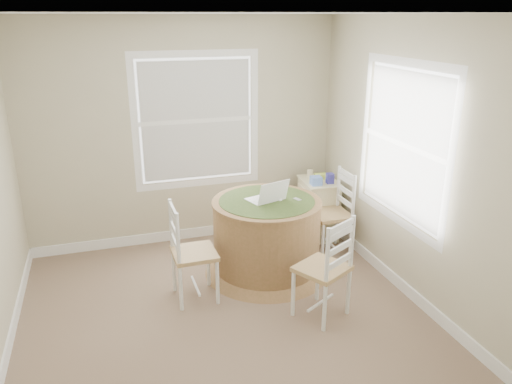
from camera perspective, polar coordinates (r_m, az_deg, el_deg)
name	(u,v)px	position (r m, az deg, el deg)	size (l,w,h in m)	color
room	(236,174)	(4.29, -2.33, 2.08)	(3.64, 3.64, 2.64)	#806651
round_table	(267,234)	(5.21, 1.21, -4.77)	(1.30, 1.30, 0.81)	#8F6340
chair_left	(194,253)	(4.76, -7.08, -6.91)	(0.42, 0.40, 0.95)	white
chair_near	(322,268)	(4.50, 7.57, -8.60)	(0.42, 0.40, 0.95)	white
chair_right	(331,214)	(5.68, 8.54, -2.50)	(0.42, 0.40, 0.95)	white
laptop	(267,197)	(5.07, 1.26, -0.62)	(0.43, 0.40, 0.24)	white
mouse	(279,199)	(5.09, 2.64, -0.81)	(0.06, 0.10, 0.04)	white
phone	(297,200)	(5.12, 4.72, -0.87)	(0.04, 0.09, 0.02)	#B7BABF
keys	(278,195)	(5.23, 2.51, -0.31)	(0.06, 0.05, 0.03)	black
corner_chest	(318,208)	(6.13, 7.09, -1.87)	(0.45, 0.57, 0.72)	beige
tissue_box	(316,180)	(5.84, 6.90, 1.32)	(0.12, 0.12, 0.10)	#5F86DA
box_yellow	(321,176)	(6.06, 7.44, 1.77)	(0.15, 0.10, 0.06)	#D3EB53
box_blue	(329,178)	(5.91, 8.37, 1.57)	(0.08, 0.08, 0.12)	#3A36A2
cup_cream	(311,174)	(6.10, 6.26, 2.10)	(0.07, 0.07, 0.09)	beige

